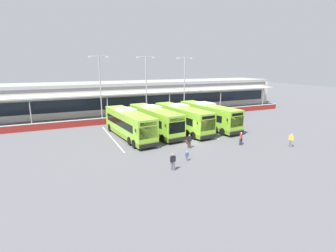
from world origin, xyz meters
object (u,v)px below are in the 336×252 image
pedestrian_with_handbag (189,141)px  pedestrian_child (187,156)px  coach_bus_right_centre (208,116)px  pedestrian_near_bin (241,138)px  coach_bus_left_centre (155,121)px  lamp_post_centre (146,84)px  coach_bus_leftmost (129,124)px  coach_bus_centre (182,119)px  pedestrian_approaching_bus (291,140)px  pedestrian_in_dark_coat (173,161)px  lamp_post_east (184,82)px  lamp_post_west (100,85)px

pedestrian_with_handbag → pedestrian_child: (-2.19, -3.51, -0.32)m
coach_bus_right_centre → pedestrian_near_bin: bearing=-98.5°
coach_bus_right_centre → pedestrian_child: size_ratio=12.29×
coach_bus_left_centre → coach_bus_right_centre: (8.78, -0.37, 0.00)m
coach_bus_left_centre → lamp_post_centre: 11.20m
coach_bus_leftmost → pedestrian_child: bearing=-74.7°
coach_bus_centre → coach_bus_right_centre: bearing=1.2°
pedestrian_with_handbag → pedestrian_approaching_bus: 12.02m
pedestrian_in_dark_coat → pedestrian_near_bin: same height
pedestrian_child → pedestrian_approaching_bus: bearing=-4.8°
coach_bus_left_centre → pedestrian_with_handbag: coach_bus_left_centre is taller
pedestrian_child → pedestrian_approaching_bus: (13.29, -1.12, 0.33)m
coach_bus_leftmost → lamp_post_east: size_ratio=1.12×
pedestrian_with_handbag → coach_bus_right_centre: bearing=45.2°
pedestrian_in_dark_coat → pedestrian_child: pedestrian_in_dark_coat is taller
lamp_post_west → lamp_post_east: (16.10, 0.57, 0.00)m
coach_bus_left_centre → lamp_post_centre: lamp_post_centre is taller
lamp_post_west → lamp_post_east: size_ratio=1.00×
pedestrian_child → pedestrian_near_bin: pedestrian_near_bin is taller
pedestrian_with_handbag → lamp_post_centre: 18.83m
coach_bus_centre → pedestrian_in_dark_coat: (-7.49, -12.62, -0.91)m
coach_bus_centre → pedestrian_with_handbag: bearing=-111.6°
coach_bus_leftmost → pedestrian_near_bin: coach_bus_leftmost is taller
pedestrian_in_dark_coat → pedestrian_near_bin: bearing=17.8°
pedestrian_child → pedestrian_near_bin: bearing=12.6°
coach_bus_leftmost → coach_bus_left_centre: size_ratio=1.00×
lamp_post_centre → lamp_post_east: bearing=7.9°
coach_bus_centre → lamp_post_east: (6.48, 11.59, 4.50)m
pedestrian_with_handbag → pedestrian_child: pedestrian_with_handbag is taller
coach_bus_centre → lamp_post_centre: (-1.77, 10.44, 4.50)m
pedestrian_with_handbag → pedestrian_child: bearing=-121.9°
pedestrian_with_handbag → pedestrian_near_bin: size_ratio=1.00×
pedestrian_child → lamp_post_west: lamp_post_west is taller
coach_bus_leftmost → coach_bus_right_centre: same height
coach_bus_leftmost → pedestrian_approaching_bus: bearing=-36.1°
lamp_post_centre → lamp_post_west: bearing=175.8°
pedestrian_in_dark_coat → pedestrian_near_bin: (10.72, 3.44, 0.00)m
lamp_post_east → coach_bus_left_centre: bearing=-133.7°
coach_bus_centre → pedestrian_near_bin: (3.23, -9.18, -0.91)m
coach_bus_centre → pedestrian_child: coach_bus_centre is taller
coach_bus_leftmost → pedestrian_child: 11.20m
pedestrian_in_dark_coat → coach_bus_left_centre: bearing=75.7°
pedestrian_child → pedestrian_near_bin: (8.40, 1.87, 0.33)m
coach_bus_right_centre → pedestrian_in_dark_coat: 17.58m
coach_bus_right_centre → pedestrian_with_handbag: (-7.60, -7.64, -0.93)m
pedestrian_with_handbag → lamp_post_centre: bearing=86.2°
pedestrian_in_dark_coat → pedestrian_approaching_bus: size_ratio=1.00×
coach_bus_right_centre → coach_bus_centre: bearing=-178.8°
coach_bus_left_centre → coach_bus_centre: size_ratio=1.00×
coach_bus_centre → lamp_post_west: size_ratio=1.12×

